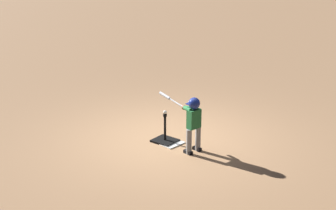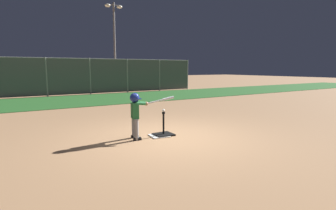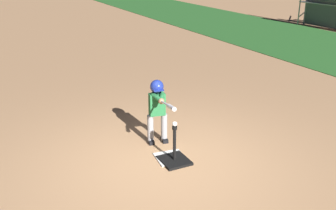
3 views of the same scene
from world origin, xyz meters
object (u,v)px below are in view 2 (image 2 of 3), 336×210
(bleachers_right_center, at_px, (20,88))
(bleachers_far_right, at_px, (104,84))
(batting_tee, at_px, (164,132))
(baseball, at_px, (163,110))
(batter_child, at_px, (137,110))

(bleachers_right_center, bearing_deg, bleachers_far_right, 6.42)
(batting_tee, height_order, bleachers_right_center, bleachers_right_center)
(baseball, distance_m, bleachers_right_center, 13.34)
(batter_child, relative_size, bleachers_right_center, 0.39)
(bleachers_far_right, bearing_deg, batter_child, -104.70)
(batting_tee, height_order, bleachers_far_right, bleachers_far_right)
(baseball, relative_size, bleachers_far_right, 0.02)
(batting_tee, bearing_deg, batter_child, 175.59)
(batter_child, bearing_deg, batting_tee, -4.41)
(batting_tee, xyz_separation_m, bleachers_far_right, (2.88, 13.69, 0.41))
(baseball, bearing_deg, batter_child, 175.59)
(batter_child, height_order, bleachers_far_right, batter_child)
(baseball, xyz_separation_m, bleachers_far_right, (2.88, 13.69, -0.15))
(batter_child, xyz_separation_m, baseball, (0.70, -0.05, -0.06))
(bleachers_right_center, bearing_deg, batting_tee, -78.66)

